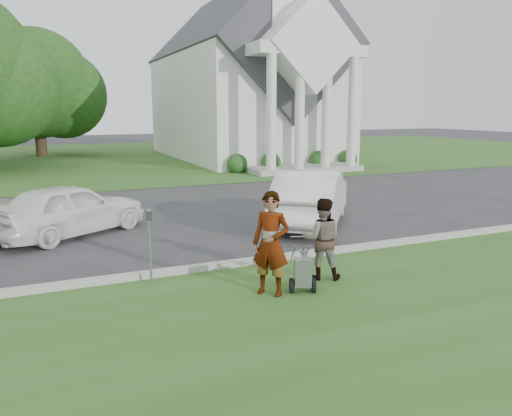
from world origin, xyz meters
TOP-DOWN VIEW (x-y plane):
  - ground at (0.00, 0.00)m, footprint 120.00×120.00m
  - grass_strip at (0.00, -3.00)m, footprint 80.00×7.00m
  - church_lawn at (0.00, 27.00)m, footprint 80.00×30.00m
  - curb at (0.00, 0.55)m, footprint 80.00×0.18m
  - church at (9.00, 23.11)m, footprint 9.19×19.00m
  - tree_back at (-4.01, 29.99)m, footprint 9.61×7.60m
  - striping_cart at (0.13, -1.37)m, footprint 0.70×1.02m
  - person_left at (-0.45, -1.23)m, footprint 0.81×0.82m
  - person_right at (0.85, -0.83)m, footprint 0.98×0.91m
  - parking_meter_near at (-2.35, 0.17)m, footprint 0.11×0.10m
  - car_b at (-3.53, 4.88)m, footprint 4.45×3.66m
  - car_d at (3.11, 3.56)m, footprint 4.36×4.94m

SIDE VIEW (x-z plane):
  - ground at x=0.00m, z-range 0.00..0.00m
  - grass_strip at x=0.00m, z-range 0.00..0.01m
  - church_lawn at x=0.00m, z-range 0.00..0.01m
  - curb at x=0.00m, z-range 0.00..0.15m
  - striping_cart at x=0.13m, z-range -0.06..0.82m
  - car_b at x=-3.53m, z-range 0.00..1.43m
  - car_d at x=3.11m, z-range 0.00..1.62m
  - person_right at x=0.85m, z-range 0.00..1.62m
  - parking_meter_near at x=-2.35m, z-range 0.19..1.68m
  - person_left at x=-0.45m, z-range 0.00..1.90m
  - tree_back at x=-4.01m, z-range 0.28..9.17m
  - church at x=9.00m, z-range -6.11..17.99m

